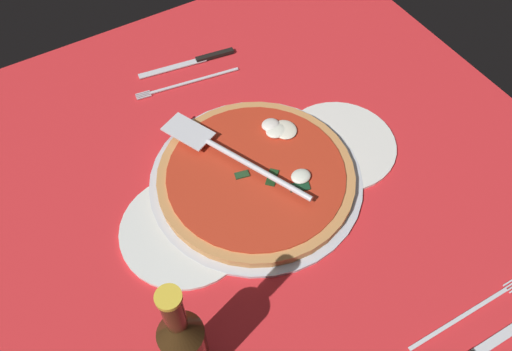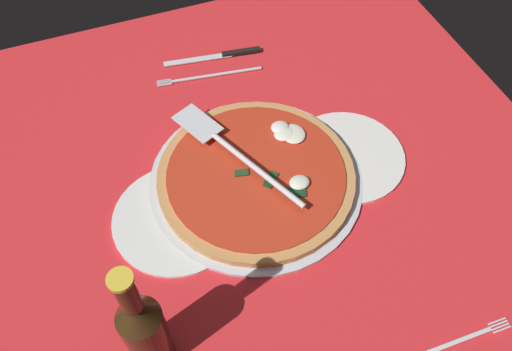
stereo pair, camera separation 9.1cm
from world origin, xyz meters
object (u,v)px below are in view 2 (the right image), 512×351
object	(u,v)px
dinner_plate_left	(346,156)
place_setting_near	(216,66)
pizza_server	(233,151)
pizza	(257,175)
beer_bottle	(144,330)
dinner_plate_right	(178,219)

from	to	relation	value
dinner_plate_left	place_setting_near	xyz separation A→B (cm)	(14.63, -31.48, -0.14)
pizza_server	place_setting_near	bearing A→B (deg)	-35.51
dinner_plate_left	place_setting_near	size ratio (longest dim) A/B	0.90
dinner_plate_left	pizza_server	size ratio (longest dim) A/B	0.73
pizza	beer_bottle	world-z (taller)	beer_bottle
dinner_plate_left	beer_bottle	distance (cm)	47.93
place_setting_near	beer_bottle	size ratio (longest dim) A/B	0.94
dinner_plate_left	place_setting_near	distance (cm)	34.71
place_setting_near	dinner_plate_left	bearing A→B (deg)	123.41
pizza	pizza_server	xyz separation A→B (cm)	(2.62, -4.66, 2.47)
pizza_server	pizza	bearing A→B (deg)	-174.92
dinner_plate_left	pizza	size ratio (longest dim) A/B	0.61
beer_bottle	pizza_server	bearing A→B (deg)	-128.21
beer_bottle	dinner_plate_left	bearing A→B (deg)	-152.04
pizza	dinner_plate_left	bearing A→B (deg)	176.75
beer_bottle	place_setting_near	bearing A→B (deg)	-116.70
beer_bottle	dinner_plate_right	bearing A→B (deg)	-114.23
place_setting_near	beer_bottle	xyz separation A→B (cm)	(26.92, 53.53, 9.35)
pizza	place_setting_near	xyz separation A→B (cm)	(-2.50, -30.51, -1.59)
dinner_plate_right	pizza_server	xyz separation A→B (cm)	(-12.64, -7.33, 3.93)
place_setting_near	beer_bottle	distance (cm)	60.65
dinner_plate_left	pizza_server	bearing A→B (deg)	-15.91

